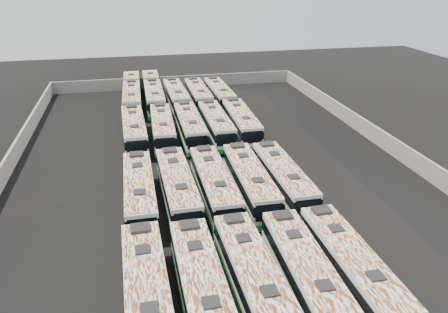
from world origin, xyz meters
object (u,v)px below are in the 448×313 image
at_px(bus_midfront_far_right, 283,179).
at_px(bus_back_far_right, 220,95).
at_px(bus_front_far_left, 147,297).
at_px(bus_back_left, 153,92).
at_px(bus_back_right, 198,96).
at_px(bus_back_far_left, 132,94).
at_px(bus_midback_center, 190,127).
at_px(bus_midfront_center, 214,185).
at_px(bus_front_right, 306,277).
at_px(bus_back_center, 176,97).
at_px(bus_midfront_left, 178,188).
at_px(bus_midfront_far_left, 140,193).
at_px(bus_midback_left, 163,128).
at_px(bus_front_far_right, 351,268).
at_px(bus_midback_right, 216,125).
at_px(bus_front_center, 255,282).
at_px(bus_midback_far_right, 241,122).
at_px(bus_midback_far_left, 134,131).
at_px(bus_front_left, 203,291).
at_px(bus_midfront_right, 250,182).

xyz_separation_m(bus_midfront_far_right, bus_back_far_right, (0.03, 31.47, -0.00)).
xyz_separation_m(bus_front_far_left, bus_back_left, (3.54, 49.29, -0.01)).
xyz_separation_m(bus_back_left, bus_back_right, (7.09, -3.40, -0.05)).
xyz_separation_m(bus_midfront_far_right, bus_back_far_left, (-14.00, 35.16, 0.03)).
height_order(bus_midback_center, bus_back_left, bus_back_left).
bearing_deg(bus_front_far_left, bus_midfront_center, 62.28).
height_order(bus_front_far_left, bus_midfront_center, bus_front_far_left).
bearing_deg(bus_back_far_left, bus_front_far_left, -88.99).
relative_size(bus_front_right, bus_back_center, 0.99).
bearing_deg(bus_midfront_left, bus_back_right, 76.05).
height_order(bus_midfront_far_left, bus_midback_left, bus_midfront_far_left).
bearing_deg(bus_front_far_right, bus_back_far_left, 105.27).
bearing_deg(bus_midback_left, bus_back_center, 78.18).
distance_m(bus_midfront_center, bus_back_far_left, 35.91).
relative_size(bus_midfront_far_right, bus_midback_right, 0.99).
bearing_deg(bus_back_far_left, bus_back_far_right, -13.59).
height_order(bus_front_center, bus_back_right, bus_front_center).
distance_m(bus_front_right, bus_midback_far_right, 32.00).
relative_size(bus_midfront_left, bus_back_right, 1.02).
distance_m(bus_midback_center, bus_back_left, 18.32).
relative_size(bus_front_center, bus_back_center, 1.01).
height_order(bus_midfront_left, bus_midback_right, bus_midfront_left).
height_order(bus_midfront_center, bus_back_right, bus_midfront_center).
relative_size(bus_front_far_left, bus_front_far_right, 1.04).
relative_size(bus_front_right, bus_back_far_left, 0.64).
distance_m(bus_front_right, bus_midback_right, 31.66).
distance_m(bus_front_center, bus_back_right, 46.06).
bearing_deg(bus_midfront_center, bus_midback_far_left, 112.32).
xyz_separation_m(bus_front_left, bus_midback_far_right, (10.63, 31.79, -0.00)).
bearing_deg(bus_midback_left, bus_midback_far_left, -175.77).
bearing_deg(bus_front_center, bus_midfront_left, 102.10).
height_order(bus_front_far_left, bus_midfront_left, bus_front_far_left).
relative_size(bus_midfront_far_right, bus_back_far_left, 0.63).
distance_m(bus_front_far_left, bus_midfront_far_left, 14.25).
xyz_separation_m(bus_front_far_left, bus_midfront_center, (7.11, 14.26, -0.03)).
bearing_deg(bus_midback_far_right, bus_midfront_left, -120.33).
bearing_deg(bus_midback_far_left, bus_midfront_center, -68.63).
relative_size(bus_midback_right, bus_back_left, 0.63).
relative_size(bus_midfront_center, bus_midback_right, 1.01).
xyz_separation_m(bus_front_left, bus_midback_far_left, (-3.56, 31.62, -0.01)).
xyz_separation_m(bus_midback_left, bus_back_far_left, (-3.53, 17.92, 0.04)).
bearing_deg(bus_midback_far_right, bus_midfront_right, -100.05).
relative_size(bus_midback_left, bus_midback_far_right, 0.97).
relative_size(bus_back_center, bus_back_right, 1.01).
height_order(bus_midfront_left, bus_back_far_left, bus_midfront_left).
bearing_deg(bus_back_left, bus_midback_left, -89.27).
distance_m(bus_front_far_left, bus_midfront_center, 15.93).
bearing_deg(bus_back_right, bus_front_far_left, -103.41).
distance_m(bus_front_left, bus_front_far_right, 10.60).
distance_m(bus_midback_center, bus_back_far_right, 16.04).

